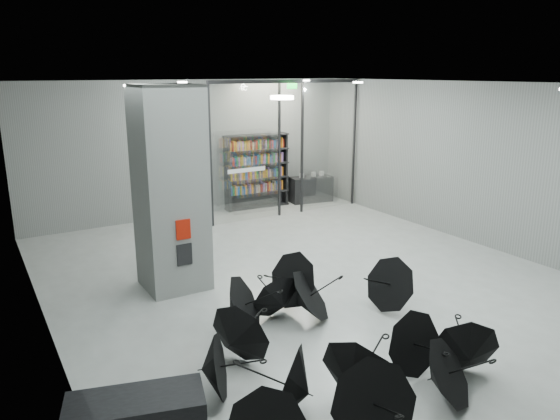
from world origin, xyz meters
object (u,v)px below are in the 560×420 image
bench (136,417)px  umbrella_cluster (325,347)px  column (170,190)px  bookshelf (257,171)px  shop_counter (311,189)px

bench → umbrella_cluster: bearing=17.6°
column → bookshelf: column is taller
bookshelf → umbrella_cluster: bearing=-108.1°
bench → shop_counter: (8.41, 8.59, 0.16)m
column → shop_counter: (6.41, 4.45, -1.58)m
bench → bookshelf: bookshelf is taller
column → bench: bearing=-115.8°
column → umbrella_cluster: 4.48m
column → umbrella_cluster: bearing=-78.7°
bench → bookshelf: size_ratio=0.69×
umbrella_cluster → bookshelf: bearing=67.3°
bookshelf → column: bearing=-128.9°
bookshelf → shop_counter: bearing=-4.2°
column → umbrella_cluster: (0.82, -4.07, -1.68)m
bookshelf → umbrella_cluster: (-3.69, -8.82, -0.85)m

